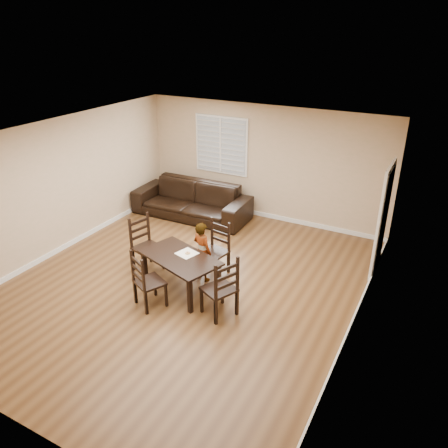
% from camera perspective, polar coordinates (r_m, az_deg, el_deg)
% --- Properties ---
extents(ground, '(7.00, 7.00, 0.00)m').
position_cam_1_polar(ground, '(8.10, -5.17, -7.84)').
color(ground, brown).
rests_on(ground, ground).
extents(room, '(6.04, 7.04, 2.72)m').
position_cam_1_polar(room, '(7.40, -4.73, 4.56)').
color(room, '#CFAC8B').
rests_on(room, ground).
extents(dining_table, '(1.61, 1.20, 0.67)m').
position_cam_1_polar(dining_table, '(7.67, -5.77, -4.84)').
color(dining_table, black).
rests_on(dining_table, ground).
extents(chair_near, '(0.54, 0.51, 1.04)m').
position_cam_1_polar(chair_near, '(8.26, -0.79, -3.23)').
color(chair_near, black).
rests_on(chair_near, ground).
extents(chair_far, '(0.60, 0.59, 1.02)m').
position_cam_1_polar(chair_far, '(7.36, -10.55, -7.64)').
color(chair_far, black).
rests_on(chair_far, ground).
extents(chair_left, '(0.56, 0.58, 1.08)m').
position_cam_1_polar(chair_left, '(8.52, -10.51, -2.65)').
color(chair_left, black).
rests_on(chair_left, ground).
extents(chair_right, '(0.62, 0.64, 1.09)m').
position_cam_1_polar(chair_right, '(6.99, -0.01, -8.82)').
color(chair_right, black).
rests_on(chair_right, ground).
extents(child, '(0.48, 0.38, 1.15)m').
position_cam_1_polar(child, '(7.96, -2.86, -3.60)').
color(child, gray).
rests_on(child, ground).
extents(napkin, '(0.40, 0.40, 0.00)m').
position_cam_1_polar(napkin, '(7.71, -4.87, -3.83)').
color(napkin, '#F0E6CE').
rests_on(napkin, dining_table).
extents(donut, '(0.09, 0.09, 0.03)m').
position_cam_1_polar(donut, '(7.69, -4.79, -3.75)').
color(donut, '#C89547').
rests_on(donut, napkin).
extents(sofa, '(2.88, 1.18, 0.83)m').
position_cam_1_polar(sofa, '(10.66, -4.28, 3.13)').
color(sofa, black).
rests_on(sofa, ground).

